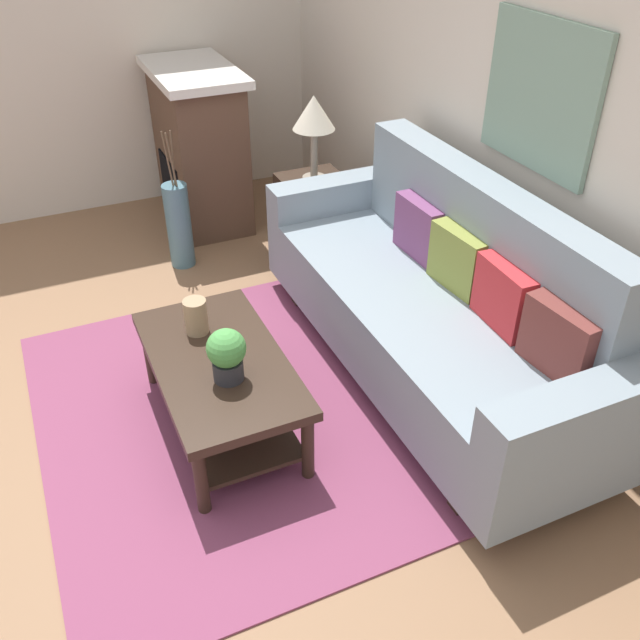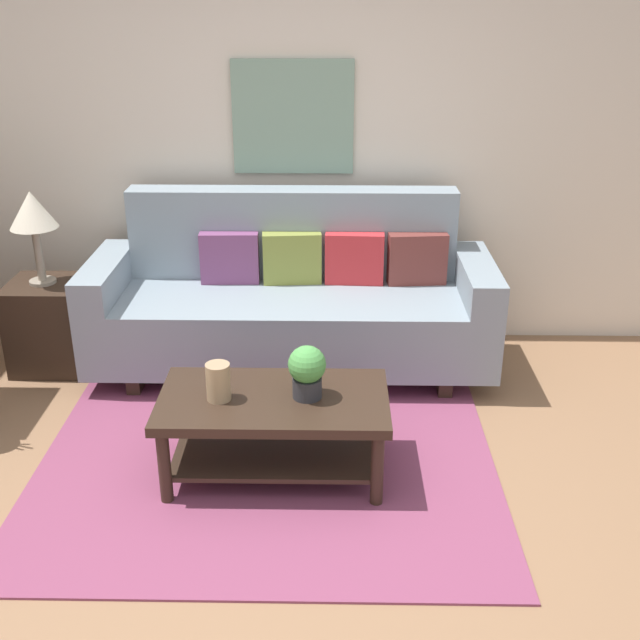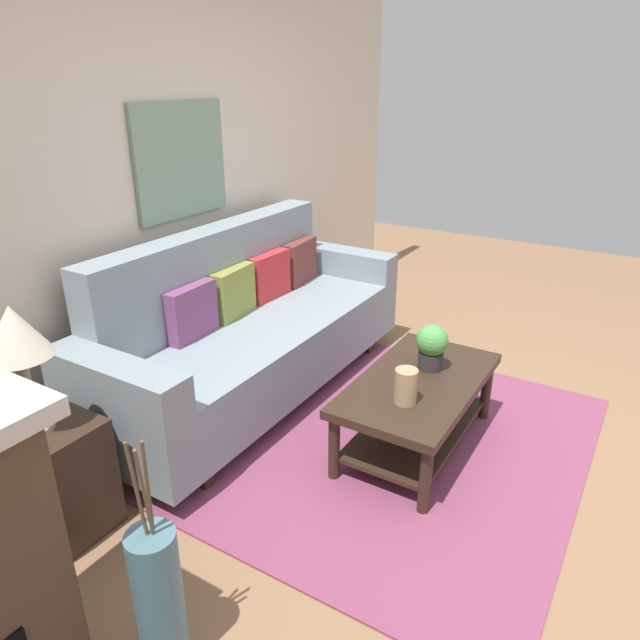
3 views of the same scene
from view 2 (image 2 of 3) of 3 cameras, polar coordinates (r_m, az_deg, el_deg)
name	(u,v)px [view 2 (image 2 of 3)]	position (r m, az deg, el deg)	size (l,w,h in m)	color
ground_plane	(258,526)	(3.62, -4.55, -14.84)	(9.71, 9.71, 0.00)	#8C6647
wall_back	(282,136)	(5.05, -2.79, 13.33)	(5.71, 0.10, 2.70)	beige
area_rug	(267,462)	(4.02, -3.89, -10.35)	(2.30, 1.95, 0.01)	#843D5B
couch	(292,302)	(4.79, -2.10, 1.29)	(2.43, 0.84, 1.08)	gray
throw_pillow_plum	(230,257)	(4.85, -6.64, 4.59)	(0.36, 0.12, 0.32)	#7A4270
throw_pillow_olive	(292,258)	(4.82, -2.07, 4.59)	(0.36, 0.12, 0.32)	olive
throw_pillow_crimson	(354,258)	(4.81, 2.55, 4.56)	(0.36, 0.12, 0.32)	red
throw_pillow_maroon	(417,258)	(4.84, 7.14, 4.50)	(0.36, 0.12, 0.32)	brown
coffee_table	(274,417)	(3.78, -3.40, -7.16)	(1.10, 0.60, 0.43)	#332319
tabletop_vase	(218,382)	(3.69, -7.48, -4.52)	(0.12, 0.12, 0.18)	tan
potted_plant_tabletop	(307,370)	(3.65, -0.96, -3.72)	(0.18, 0.18, 0.26)	#2D2D33
side_table	(49,325)	(5.13, -19.24, -0.33)	(0.44, 0.44, 0.56)	#332319
table_lamp	(33,214)	(4.91, -20.35, 7.32)	(0.28, 0.28, 0.57)	gray
framed_painting	(293,117)	(4.96, -2.00, 14.65)	(0.75, 0.03, 0.69)	gray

